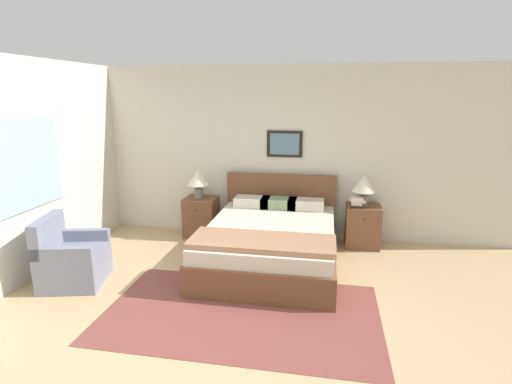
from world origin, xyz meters
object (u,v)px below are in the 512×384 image
bed (271,242)px  nightstand_by_door (363,226)px  table_lamp_near_window (198,179)px  table_lamp_by_door (364,185)px  armchair (71,260)px  nightstand_near_window (201,217)px

bed → nightstand_by_door: bed is taller
bed → table_lamp_near_window: bearing=146.3°
bed → table_lamp_by_door: bearing=34.3°
armchair → bed: bearing=100.2°
nightstand_by_door → nightstand_near_window: bearing=180.0°
nightstand_near_window → table_lamp_by_door: 2.51m
nightstand_by_door → table_lamp_near_window: 2.54m
armchair → nightstand_by_door: armchair is taller
bed → nightstand_near_window: bearing=145.1°
nightstand_near_window → table_lamp_by_door: bearing=-0.7°
table_lamp_near_window → nightstand_near_window: bearing=63.1°
nightstand_near_window → nightstand_by_door: bearing=0.0°
table_lamp_by_door → nightstand_near_window: bearing=179.3°
armchair → table_lamp_near_window: table_lamp_near_window is taller
armchair → nightstand_by_door: 3.91m
nightstand_near_window → nightstand_by_door: 2.45m
nightstand_near_window → nightstand_by_door: same height
table_lamp_near_window → table_lamp_by_door: (2.45, 0.00, 0.00)m
armchair → table_lamp_by_door: size_ratio=1.85×
table_lamp_near_window → armchair: bearing=-118.5°
table_lamp_near_window → table_lamp_by_door: bearing=0.0°
nightstand_by_door → table_lamp_by_door: size_ratio=1.37×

